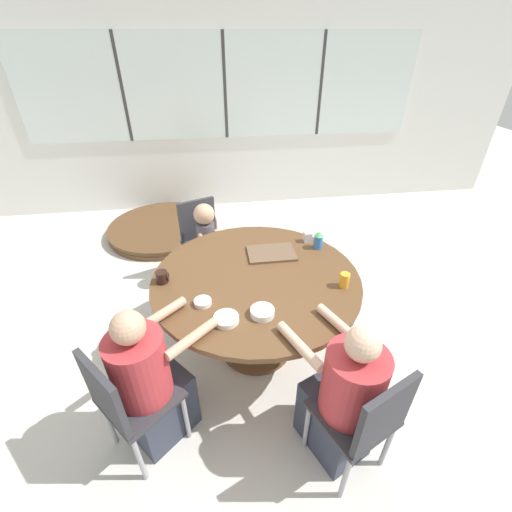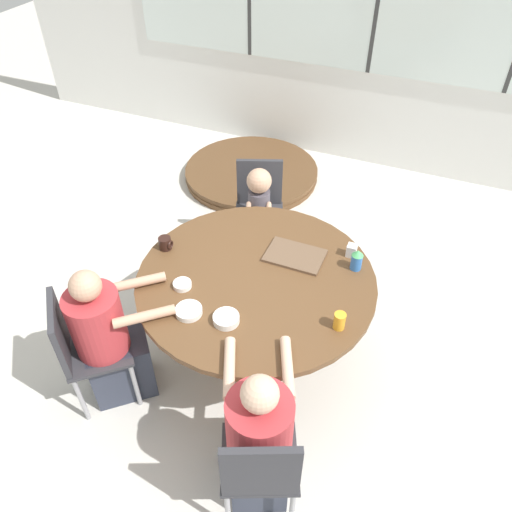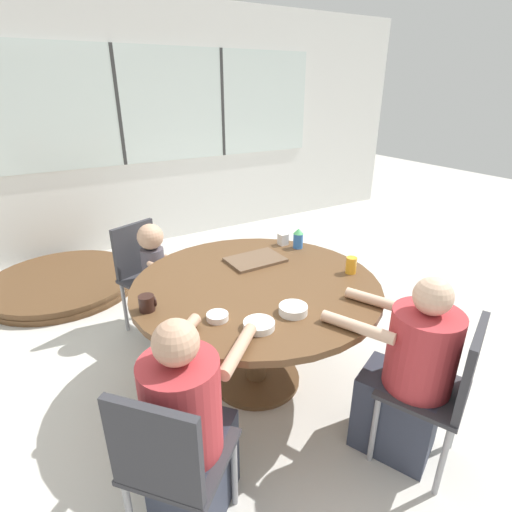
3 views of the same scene
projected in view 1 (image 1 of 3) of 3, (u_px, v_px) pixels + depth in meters
name	position (u px, v px, depth m)	size (l,w,h in m)	color
ground_plane	(256.00, 347.00, 2.95)	(16.00, 16.00, 0.00)	beige
wall_back_with_windows	(226.00, 106.00, 4.64)	(8.40, 0.08, 2.80)	silver
dining_table	(256.00, 290.00, 2.60)	(1.54, 1.54, 0.76)	brown
chair_for_woman_green_shirt	(124.00, 400.00, 1.94)	(0.56, 0.56, 0.89)	#333338
chair_for_man_blue_shirt	(366.00, 418.00, 1.84)	(0.53, 0.53, 0.89)	#333338
chair_for_toddler	(202.00, 235.00, 3.49)	(0.52, 0.52, 0.89)	#333338
person_woman_green_shirt	(151.00, 385.00, 2.07)	(0.66, 0.63, 1.09)	#333847
person_man_blue_shirt	(343.00, 400.00, 2.00)	(0.55, 0.70, 1.08)	#333847
person_toddler	(208.00, 247.00, 3.41)	(0.28, 0.37, 0.93)	#333847
food_tray_dark	(271.00, 253.00, 2.78)	(0.38, 0.26, 0.02)	brown
coffee_mug	(162.00, 277.00, 2.45)	(0.09, 0.09, 0.09)	black
sippy_cup	(318.00, 240.00, 2.82)	(0.08, 0.08, 0.15)	blue
juice_glass	(344.00, 280.00, 2.40)	(0.07, 0.07, 0.11)	gold
milk_carton_small	(308.00, 237.00, 2.93)	(0.06, 0.06, 0.09)	silver
bowl_white_shallow	(262.00, 312.00, 2.18)	(0.16, 0.16, 0.05)	white
bowl_cereal	(203.00, 302.00, 2.27)	(0.12, 0.12, 0.03)	white
bowl_fruit	(226.00, 319.00, 2.13)	(0.16, 0.16, 0.04)	white
folded_table_stack	(164.00, 228.00, 4.59)	(1.43, 1.43, 0.12)	brown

